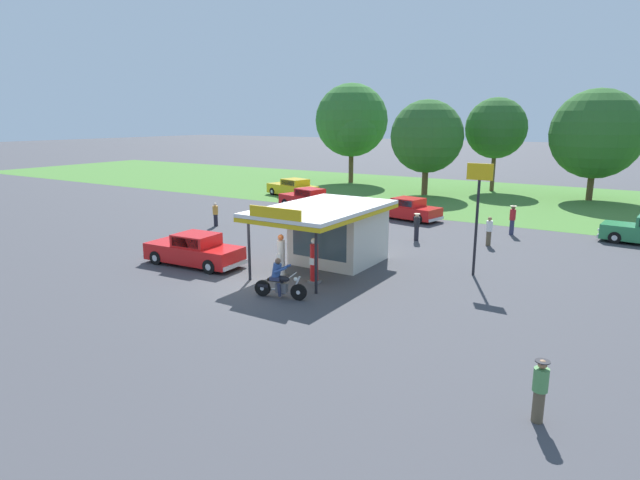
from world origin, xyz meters
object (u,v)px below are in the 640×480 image
at_px(bystander_standing_back_lot, 215,214).
at_px(gas_pump_nearside, 281,257).
at_px(parked_car_second_row_spare, 293,188).
at_px(parked_car_back_row_centre, 307,199).
at_px(motorcycle_with_rider, 279,282).
at_px(bystander_leaning_by_kiosk, 540,389).
at_px(bystander_admiring_sedan, 489,231).
at_px(featured_classic_sedan, 194,251).
at_px(parked_car_back_row_right, 406,209).
at_px(bystander_chatting_near_pumps, 512,219).
at_px(roadside_pole_sign, 478,200).
at_px(gas_pump_offside, 314,262).
at_px(bystander_strolling_foreground, 417,226).

bearing_deg(bystander_standing_back_lot, gas_pump_nearside, -33.43).
distance_m(parked_car_second_row_spare, parked_car_back_row_centre, 6.77).
relative_size(parked_car_back_row_centre, bystander_standing_back_lot, 3.43).
xyz_separation_m(motorcycle_with_rider, bystander_leaning_by_kiosk, (10.02, -3.70, 0.15)).
bearing_deg(motorcycle_with_rider, bystander_admiring_sedan, 70.83).
distance_m(parked_car_second_row_spare, bystander_leaning_by_kiosk, 36.38).
distance_m(parked_car_second_row_spare, bystander_standing_back_lot, 13.97).
xyz_separation_m(featured_classic_sedan, parked_car_back_row_centre, (-4.26, 16.03, 0.03)).
bearing_deg(bystander_leaning_by_kiosk, featured_classic_sedan, 161.66).
xyz_separation_m(parked_car_back_row_right, bystander_chatting_near_pumps, (7.33, -1.31, 0.28)).
xyz_separation_m(motorcycle_with_rider, parked_car_second_row_spare, (-15.21, 22.52, 0.06)).
relative_size(bystander_standing_back_lot, roadside_pole_sign, 0.31).
height_order(bystander_leaning_by_kiosk, bystander_chatting_near_pumps, bystander_chatting_near_pumps).
xyz_separation_m(gas_pump_offside, featured_classic_sedan, (-6.27, -0.66, -0.20)).
height_order(bystander_chatting_near_pumps, roadside_pole_sign, roadside_pole_sign).
bearing_deg(parked_car_back_row_right, roadside_pole_sign, -53.86).
bearing_deg(parked_car_second_row_spare, gas_pump_nearside, -56.08).
bearing_deg(parked_car_second_row_spare, gas_pump_offside, -52.86).
distance_m(parked_car_back_row_centre, bystander_leaning_by_kiosk, 29.61).
bearing_deg(parked_car_back_row_centre, roadside_pole_sign, -33.96).
bearing_deg(roadside_pole_sign, bystander_leaning_by_kiosk, -66.73).
bearing_deg(motorcycle_with_rider, parked_car_second_row_spare, 124.03).
xyz_separation_m(parked_car_back_row_centre, bystander_standing_back_lot, (-1.28, -8.70, 0.08)).
bearing_deg(bystander_leaning_by_kiosk, roadside_pole_sign, 113.27).
relative_size(bystander_admiring_sedan, roadside_pole_sign, 0.33).
bearing_deg(parked_car_back_row_centre, bystander_strolling_foreground, -27.12).
distance_m(parked_car_second_row_spare, bystander_strolling_foreground, 19.10).
bearing_deg(parked_car_second_row_spare, bystander_leaning_by_kiosk, -46.11).
xyz_separation_m(motorcycle_with_rider, roadside_pole_sign, (5.41, 7.02, 2.68)).
bearing_deg(motorcycle_with_rider, bystander_strolling_foreground, 86.56).
height_order(parked_car_second_row_spare, roadside_pole_sign, roadside_pole_sign).
bearing_deg(bystander_standing_back_lot, parked_car_back_row_centre, 81.66).
height_order(gas_pump_nearside, bystander_strolling_foreground, gas_pump_nearside).
bearing_deg(bystander_admiring_sedan, bystander_strolling_foreground, -166.02).
relative_size(bystander_leaning_by_kiosk, roadside_pole_sign, 0.31).
height_order(featured_classic_sedan, bystander_admiring_sedan, bystander_admiring_sedan).
bearing_deg(bystander_standing_back_lot, roadside_pole_sign, -6.57).
bearing_deg(parked_car_back_row_right, gas_pump_offside, -80.76).
xyz_separation_m(parked_car_second_row_spare, bystander_standing_back_lot, (3.48, -13.52, 0.07)).
xyz_separation_m(featured_classic_sedan, roadside_pole_sign, (11.59, 5.35, 2.65)).
distance_m(gas_pump_nearside, motorcycle_with_rider, 2.84).
distance_m(parked_car_back_row_centre, bystander_admiring_sedan, 15.68).
bearing_deg(parked_car_back_row_right, motorcycle_with_rider, -82.22).
bearing_deg(bystander_leaning_by_kiosk, bystander_standing_back_lot, 149.72).
xyz_separation_m(gas_pump_offside, bystander_strolling_foreground, (0.64, 9.65, -0.05)).
xyz_separation_m(parked_car_back_row_centre, bystander_leaning_by_kiosk, (20.47, -21.40, 0.09)).
bearing_deg(bystander_chatting_near_pumps, parked_car_back_row_centre, 175.32).
xyz_separation_m(gas_pump_nearside, bystander_admiring_sedan, (6.12, 10.59, -0.02)).
relative_size(gas_pump_offside, parked_car_second_row_spare, 0.35).
bearing_deg(parked_car_second_row_spare, bystander_admiring_sedan, -25.99).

